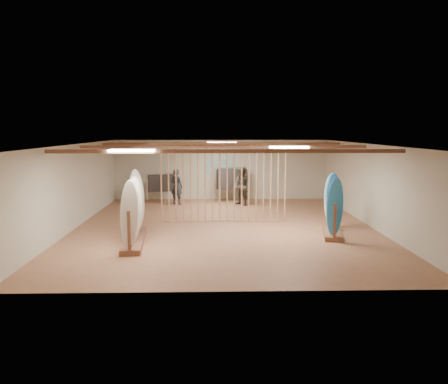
{
  "coord_description": "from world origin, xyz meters",
  "views": [
    {
      "loc": [
        -0.38,
        -14.54,
        3.29
      ],
      "look_at": [
        0.0,
        0.0,
        1.2
      ],
      "focal_mm": 35.0,
      "sensor_mm": 36.0,
      "label": 1
    }
  ],
  "objects_px": {
    "rack_right": "(333,214)",
    "shopper_a": "(177,184)",
    "rack_left": "(134,220)",
    "shopper_b": "(242,184)",
    "clothing_rack_b": "(232,179)",
    "clothing_rack_a": "(161,183)"
  },
  "relations": [
    {
      "from": "clothing_rack_b",
      "to": "shopper_b",
      "type": "xyz_separation_m",
      "value": [
        0.4,
        -1.11,
        -0.09
      ]
    },
    {
      "from": "rack_right",
      "to": "clothing_rack_a",
      "type": "distance_m",
      "value": 8.85
    },
    {
      "from": "rack_right",
      "to": "clothing_rack_a",
      "type": "xyz_separation_m",
      "value": [
        -6.13,
        6.38,
        0.22
      ]
    },
    {
      "from": "rack_left",
      "to": "clothing_rack_b",
      "type": "distance_m",
      "value": 7.99
    },
    {
      "from": "rack_right",
      "to": "shopper_b",
      "type": "bearing_deg",
      "value": 126.68
    },
    {
      "from": "clothing_rack_b",
      "to": "shopper_a",
      "type": "distance_m",
      "value": 2.57
    },
    {
      "from": "clothing_rack_a",
      "to": "rack_right",
      "type": "bearing_deg",
      "value": -61.3
    },
    {
      "from": "rack_right",
      "to": "shopper_a",
      "type": "bearing_deg",
      "value": 144.67
    },
    {
      "from": "rack_left",
      "to": "rack_right",
      "type": "relative_size",
      "value": 1.4
    },
    {
      "from": "shopper_b",
      "to": "shopper_a",
      "type": "bearing_deg",
      "value": -143.16
    },
    {
      "from": "clothing_rack_b",
      "to": "shopper_a",
      "type": "bearing_deg",
      "value": 173.43
    },
    {
      "from": "clothing_rack_a",
      "to": "shopper_b",
      "type": "height_order",
      "value": "shopper_b"
    },
    {
      "from": "shopper_a",
      "to": "shopper_b",
      "type": "relative_size",
      "value": 0.93
    },
    {
      "from": "rack_left",
      "to": "shopper_b",
      "type": "height_order",
      "value": "rack_left"
    },
    {
      "from": "clothing_rack_b",
      "to": "shopper_b",
      "type": "relative_size",
      "value": 0.84
    },
    {
      "from": "rack_right",
      "to": "clothing_rack_b",
      "type": "height_order",
      "value": "rack_right"
    },
    {
      "from": "rack_left",
      "to": "shopper_b",
      "type": "relative_size",
      "value": 1.51
    },
    {
      "from": "rack_right",
      "to": "shopper_a",
      "type": "relative_size",
      "value": 1.17
    },
    {
      "from": "rack_left",
      "to": "shopper_b",
      "type": "xyz_separation_m",
      "value": [
        3.58,
        6.21,
        0.27
      ]
    },
    {
      "from": "shopper_a",
      "to": "clothing_rack_b",
      "type": "bearing_deg",
      "value": -135.51
    },
    {
      "from": "rack_left",
      "to": "clothing_rack_b",
      "type": "relative_size",
      "value": 1.8
    },
    {
      "from": "clothing_rack_b",
      "to": "shopper_a",
      "type": "relative_size",
      "value": 0.91
    }
  ]
}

